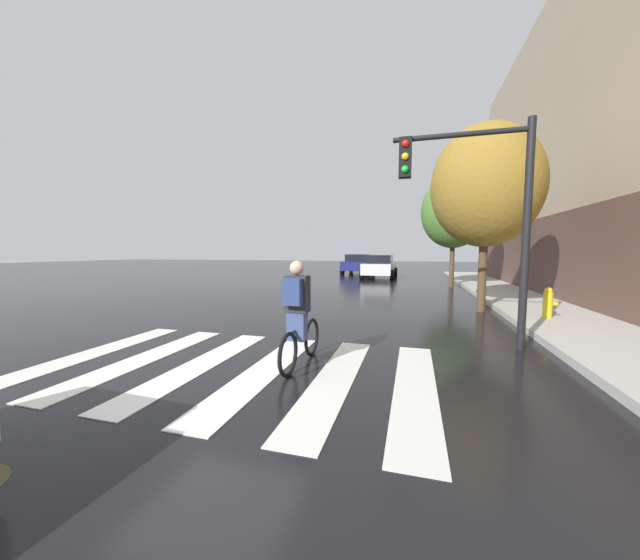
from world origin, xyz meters
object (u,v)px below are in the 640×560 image
sedan_far (358,264)px  street_tree_mid (454,212)px  cyclist (298,315)px  sedan_mid (379,266)px  fire_hydrant (548,303)px  street_tree_near (486,186)px  traffic_light_near (478,196)px

sedan_far → street_tree_mid: size_ratio=0.83×
cyclist → street_tree_mid: 14.25m
sedan_mid → fire_hydrant: (5.55, -13.32, -0.29)m
sedan_far → street_tree_near: (6.39, -16.22, 2.93)m
street_tree_near → fire_hydrant: bearing=-46.4°
sedan_far → cyclist: cyclist is taller
cyclist → street_tree_mid: street_tree_mid is taller
fire_hydrant → street_tree_near: 3.74m
fire_hydrant → street_tree_mid: 9.40m
sedan_mid → street_tree_mid: street_tree_mid is taller
traffic_light_near → fire_hydrant: traffic_light_near is taller
sedan_mid → traffic_light_near: traffic_light_near is taller
sedan_mid → fire_hydrant: bearing=-67.4°
sedan_mid → street_tree_near: (4.25, -11.95, 2.93)m
cyclist → street_tree_near: (3.73, 6.14, 2.91)m
fire_hydrant → street_tree_mid: size_ratio=0.14×
sedan_far → fire_hydrant: sedan_far is taller
street_tree_near → sedan_far: bearing=111.5°
sedan_far → fire_hydrant: size_ratio=6.08×
sedan_mid → cyclist: 18.11m
sedan_mid → sedan_far: bearing=116.7°
cyclist → street_tree_near: street_tree_near is taller
sedan_mid → traffic_light_near: (3.37, -16.08, 2.04)m
cyclist → traffic_light_near: traffic_light_near is taller
cyclist → fire_hydrant: 6.94m
sedan_mid → cyclist: (0.52, -18.10, 0.02)m
traffic_light_near → street_tree_mid: (0.76, 11.44, 0.97)m
sedan_mid → sedan_far: 4.77m
street_tree_near → street_tree_mid: bearing=90.9°
traffic_light_near → street_tree_near: bearing=78.0°
sedan_far → fire_hydrant: 19.20m
sedan_mid → street_tree_near: bearing=-70.4°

